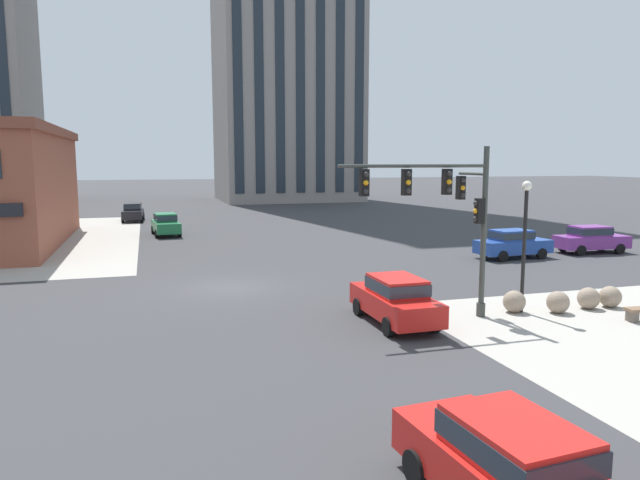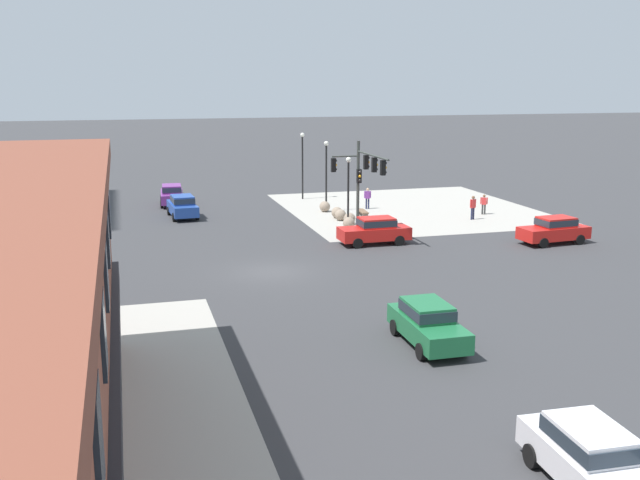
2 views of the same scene
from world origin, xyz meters
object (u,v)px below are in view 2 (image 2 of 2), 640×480
Objects in this scene: pedestrian_near_bench at (473,206)px; pedestrian_walking_east at (368,197)px; car_main_southbound_near at (375,230)px; car_cross_far at (591,456)px; bollard_sphere_curb_c at (340,215)px; street_lamp_corner_near at (348,183)px; bollard_sphere_curb_e at (325,207)px; bench_near_signal at (363,213)px; car_parked_curb at (554,229)px; bollard_sphere_curb_a at (349,223)px; street_lamp_corner_far at (302,158)px; bollard_sphere_curb_b at (350,219)px; car_main_northbound_far at (172,194)px; pedestrian_at_curb at (484,203)px; car_cross_westbound at (428,322)px; traffic_signal_main at (362,176)px; street_lamp_mid_sidewalk at (326,168)px; car_main_southbound_far at (183,206)px.

pedestrian_walking_east is at bearing 43.22° from pedestrian_near_bench.
car_cross_far is at bearing 171.23° from car_main_southbound_near.
street_lamp_corner_near reaches higher than bollard_sphere_curb_c.
pedestrian_near_bench is 0.40× the size of car_main_southbound_near.
bollard_sphere_curb_e is at bearing -0.46° from car_main_southbound_near.
bollard_sphere_curb_c is at bearing 113.15° from bench_near_signal.
car_parked_curb is at bearing -135.46° from bollard_sphere_curb_c.
car_main_southbound_near reaches higher than bollard_sphere_curb_a.
bollard_sphere_curb_c is 0.19× the size of car_main_southbound_near.
pedestrian_walking_east is at bearing -148.35° from street_lamp_corner_far.
bollard_sphere_curb_a and bollard_sphere_curb_b have the same top height.
pedestrian_walking_east is (6.34, 5.96, -0.06)m from pedestrian_near_bench.
pedestrian_at_curb is at bearing -115.25° from car_main_northbound_far.
car_main_northbound_far is 46.03m from car_cross_far.
street_lamp_corner_far is 1.28× the size of car_cross_westbound.
bollard_sphere_curb_c is 9.75m from pedestrian_near_bench.
bollard_sphere_curb_c is at bearing 44.54° from car_parked_curb.
car_main_southbound_near is 27.80m from car_cross_far.
pedestrian_near_bench reaches higher than bench_near_signal.
car_main_southbound_near is at bearing -148.30° from car_main_northbound_far.
street_lamp_corner_far reaches higher than bench_near_signal.
bollard_sphere_curb_c is 0.15× the size of street_lamp_corner_far.
car_main_northbound_far is at bearing 34.57° from traffic_signal_main.
bench_near_signal is 1.19× the size of pedestrian_at_curb.
traffic_signal_main is 7.40× the size of bollard_sphere_curb_b.
street_lamp_corner_near is (-1.22, 0.51, 2.71)m from bollard_sphere_curb_b.
bench_near_signal is 14.55m from car_parked_curb.
street_lamp_corner_near is 1.09× the size of car_parked_curb.
car_parked_curb and car_cross_far have the same top height.
street_lamp_mid_sidewalk reaches higher than car_main_southbound_far.
car_main_northbound_far and car_parked_curb have the same top height.
car_main_southbound_near is at bearing -8.77° from car_cross_far.
car_main_southbound_near and car_main_southbound_far have the same top height.
car_main_northbound_far is 30.36m from car_parked_curb.
pedestrian_at_curb is 0.35× the size of car_main_southbound_near.
bench_near_signal is 36.88m from car_cross_far.
bollard_sphere_curb_b is 13.99m from car_parked_curb.
street_lamp_corner_near is at bearing -7.23° from car_cross_far.
car_main_southbound_far is at bearing 87.73° from street_lamp_mid_sidewalk.
pedestrian_near_bench reaches higher than bollard_sphere_curb_a.
street_lamp_corner_far is at bearing -5.24° from car_cross_far.
pedestrian_walking_east and car_parked_curb have the same top height.
traffic_signal_main is at bearing 158.42° from pedestrian_walking_east.
street_lamp_corner_near is (-2.18, 11.57, 2.26)m from pedestrian_at_curb.
pedestrian_near_bench is (-2.28, -9.46, 0.61)m from bollard_sphere_curb_c.
bollard_sphere_curb_e is at bearing -92.56° from car_main_southbound_far.
street_lamp_corner_far is at bearing -89.40° from car_main_northbound_far.
bollard_sphere_curb_a is at bearing 177.10° from street_lamp_mid_sidewalk.
car_main_southbound_far reaches higher than bollard_sphere_curb_a.
bollard_sphere_curb_b is 16.40m from car_main_northbound_far.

